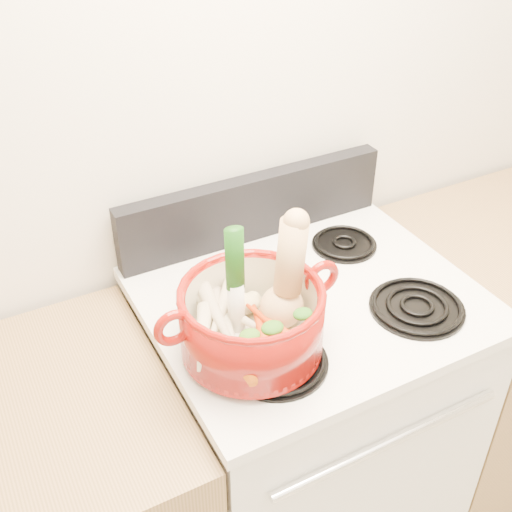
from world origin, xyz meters
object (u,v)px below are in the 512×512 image
stove_body (303,429)px  leek (235,279)px  squash (283,276)px  dutch_oven (251,320)px

stove_body → leek: bearing=-164.3°
stove_body → squash: (-0.14, -0.10, 0.66)m
dutch_oven → squash: 0.11m
squash → leek: leek is taller
squash → leek: (-0.09, 0.03, 0.00)m
stove_body → leek: leek is taller
stove_body → squash: squash is taller
dutch_oven → squash: squash is taller
stove_body → squash: size_ratio=3.63×
stove_body → squash: 0.69m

